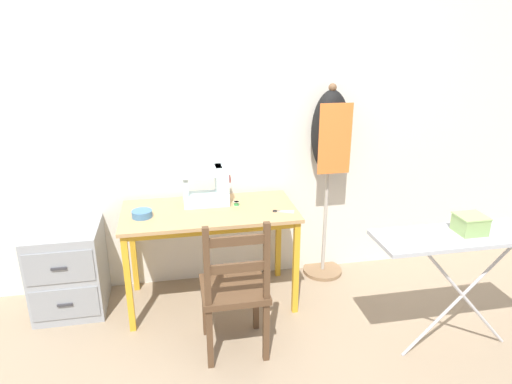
{
  "coord_description": "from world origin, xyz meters",
  "views": [
    {
      "loc": [
        -0.24,
        -2.66,
        1.93
      ],
      "look_at": [
        0.33,
        0.27,
        0.85
      ],
      "focal_mm": 32.0,
      "sensor_mm": 36.0,
      "label": 1
    }
  ],
  "objects": [
    {
      "name": "ground_plane",
      "position": [
        0.0,
        0.0,
        0.0
      ],
      "size": [
        14.0,
        14.0,
        0.0
      ],
      "primitive_type": "plane",
      "color": "gray"
    },
    {
      "name": "wall_back",
      "position": [
        0.0,
        0.67,
        1.27
      ],
      "size": [
        10.0,
        0.05,
        2.55
      ],
      "color": "silver",
      "rests_on": "ground_plane"
    },
    {
      "name": "sewing_table",
      "position": [
        0.0,
        0.29,
        0.65
      ],
      "size": [
        1.21,
        0.6,
        0.73
      ],
      "color": "tan",
      "rests_on": "ground_plane"
    },
    {
      "name": "sewing_machine",
      "position": [
        0.01,
        0.41,
        0.87
      ],
      "size": [
        0.34,
        0.17,
        0.31
      ],
      "color": "silver",
      "rests_on": "sewing_table"
    },
    {
      "name": "fabric_bowl",
      "position": [
        -0.46,
        0.25,
        0.76
      ],
      "size": [
        0.14,
        0.14,
        0.05
      ],
      "color": "teal",
      "rests_on": "sewing_table"
    },
    {
      "name": "scissors",
      "position": [
        0.48,
        0.17,
        0.73
      ],
      "size": [
        0.15,
        0.08,
        0.01
      ],
      "color": "silver",
      "rests_on": "sewing_table"
    },
    {
      "name": "thread_spool_near_machine",
      "position": [
        0.2,
        0.34,
        0.75
      ],
      "size": [
        0.04,
        0.04,
        0.03
      ],
      "color": "green",
      "rests_on": "sewing_table"
    },
    {
      "name": "wooden_chair",
      "position": [
        0.09,
        -0.29,
        0.43
      ],
      "size": [
        0.4,
        0.38,
        0.92
      ],
      "color": "#513823",
      "rests_on": "ground_plane"
    },
    {
      "name": "filing_cabinet",
      "position": [
        -1.0,
        0.4,
        0.31
      ],
      "size": [
        0.47,
        0.49,
        0.63
      ],
      "color": "#93999E",
      "rests_on": "ground_plane"
    },
    {
      "name": "dress_form",
      "position": [
        0.95,
        0.53,
        1.1
      ],
      "size": [
        0.32,
        0.32,
        1.55
      ],
      "color": "#846647",
      "rests_on": "ground_plane"
    },
    {
      "name": "ironing_board",
      "position": [
        1.46,
        -0.54,
        0.76
      ],
      "size": [
        1.18,
        0.33,
        0.82
      ],
      "color": "#ADB2B7",
      "rests_on": "ground_plane"
    },
    {
      "name": "storage_box",
      "position": [
        1.43,
        -0.53,
        0.86
      ],
      "size": [
        0.16,
        0.16,
        0.11
      ],
      "color": "#8EB266",
      "rests_on": "ironing_board"
    }
  ]
}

